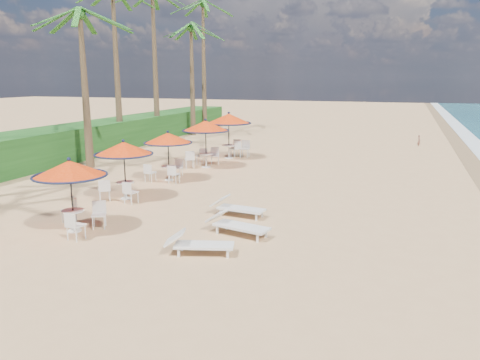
# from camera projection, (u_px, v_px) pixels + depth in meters

# --- Properties ---
(ground) EXTENTS (160.00, 160.00, 0.00)m
(ground) POSITION_uv_depth(u_px,v_px,m) (214.00, 250.00, 12.60)
(ground) COLOR tan
(ground) RESTS_ON ground
(scrub_hedge) EXTENTS (3.00, 40.00, 1.80)m
(scrub_hedge) POSITION_uv_depth(u_px,v_px,m) (70.00, 142.00, 26.92)
(scrub_hedge) COLOR #194716
(scrub_hedge) RESTS_ON ground
(station_0) EXTENTS (2.17, 2.17, 2.27)m
(station_0) POSITION_uv_depth(u_px,v_px,m) (72.00, 178.00, 13.79)
(station_0) COLOR black
(station_0) RESTS_ON ground
(station_1) EXTENTS (2.20, 2.20, 2.29)m
(station_1) POSITION_uv_depth(u_px,v_px,m) (123.00, 154.00, 17.45)
(station_1) COLOR black
(station_1) RESTS_ON ground
(station_2) EXTENTS (2.16, 2.20, 2.25)m
(station_2) POSITION_uv_depth(u_px,v_px,m) (168.00, 144.00, 20.74)
(station_2) COLOR black
(station_2) RESTS_ON ground
(station_3) EXTENTS (2.41, 2.46, 2.51)m
(station_3) POSITION_uv_depth(u_px,v_px,m) (205.00, 132.00, 23.79)
(station_3) COLOR black
(station_3) RESTS_ON ground
(station_4) EXTENTS (2.55, 2.55, 2.66)m
(station_4) POSITION_uv_depth(u_px,v_px,m) (230.00, 124.00, 26.45)
(station_4) COLOR black
(station_4) RESTS_ON ground
(lounger_near) EXTENTS (1.89, 1.05, 0.65)m
(lounger_near) POSITION_uv_depth(u_px,v_px,m) (197.00, 243.00, 12.23)
(lounger_near) COLOR silver
(lounger_near) RESTS_ON ground
(lounger_mid) EXTENTS (2.05, 1.04, 0.70)m
(lounger_mid) POSITION_uv_depth(u_px,v_px,m) (236.00, 224.00, 13.77)
(lounger_mid) COLOR silver
(lounger_mid) RESTS_ON ground
(lounger_far) EXTENTS (1.91, 0.78, 0.67)m
(lounger_far) POSITION_uv_depth(u_px,v_px,m) (236.00, 207.00, 15.64)
(lounger_far) COLOR silver
(lounger_far) RESTS_ON ground
(palm_3) EXTENTS (5.00, 5.00, 7.80)m
(palm_3) POSITION_uv_depth(u_px,v_px,m) (80.00, 24.00, 22.56)
(palm_3) COLOR brown
(palm_3) RESTS_ON ground
(palm_4) EXTENTS (5.00, 5.00, 9.90)m
(palm_4) POSITION_uv_depth(u_px,v_px,m) (113.00, 0.00, 28.06)
(palm_4) COLOR brown
(palm_4) RESTS_ON ground
(palm_5) EXTENTS (5.00, 5.00, 10.45)m
(palm_5) POSITION_uv_depth(u_px,v_px,m) (153.00, 3.00, 32.22)
(palm_5) COLOR brown
(palm_5) RESTS_ON ground
(palm_6) EXTENTS (5.00, 5.00, 8.47)m
(palm_6) POSITION_uv_depth(u_px,v_px,m) (191.00, 35.00, 35.88)
(palm_6) COLOR brown
(palm_6) RESTS_ON ground
(palm_7) EXTENTS (5.00, 5.00, 10.73)m
(palm_7) POSITION_uv_depth(u_px,v_px,m) (203.00, 12.00, 38.70)
(palm_7) COLOR brown
(palm_7) RESTS_ON ground
(person) EXTENTS (0.26, 0.33, 0.81)m
(person) POSITION_uv_depth(u_px,v_px,m) (419.00, 140.00, 31.34)
(person) COLOR #8D5948
(person) RESTS_ON ground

